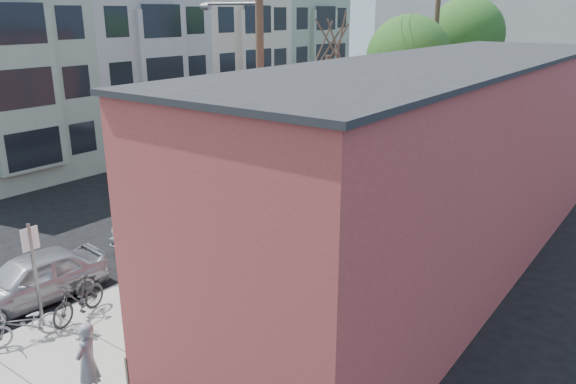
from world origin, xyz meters
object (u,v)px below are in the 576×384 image
Objects in this scene: parking_meter_near at (193,230)px; tree_leafy_mid at (409,58)px; patron_green at (249,281)px; sign_post at (34,266)px; tree_bare at (327,131)px; patio_chair_b at (191,331)px; utility_pole_near at (259,85)px; car_0 at (31,279)px; bus at (398,104)px; car_1 at (176,215)px; parking_meter_far at (341,169)px; car_4 at (391,139)px; patron_grey at (87,362)px; cyclist at (252,238)px; car_2 at (275,185)px; patio_chair_a at (207,312)px; parked_bike_a at (78,299)px; tree_leafy_far at (466,35)px; car_3 at (338,162)px; parked_bike_b at (25,324)px.

tree_leafy_mid reaches higher than parking_meter_near.
sign_post is at bearing -33.08° from patron_green.
tree_bare is 0.80× the size of tree_leafy_mid.
utility_pole_near is at bearing 132.89° from patio_chair_b.
car_0 is 31.53m from bus.
car_1 reaches higher than car_0.
car_4 reaches higher than parking_meter_far.
patron_grey is (-0.33, -2.58, 0.44)m from patio_chair_b.
tree_bare is at bearing -100.49° from cyclist.
car_0 is at bearing -47.65° from patron_green.
patio_chair_a is at bearing -56.94° from car_2.
bus is (-5.93, 31.14, 0.59)m from parked_bike_a.
parking_meter_near is 0.14× the size of tree_leafy_far.
patron_grey is (3.07, -21.30, -4.62)m from tree_leafy_mid.
parking_meter_far is 9.24m from cyclist.
tree_bare is 3.44× the size of patron_grey.
car_2 is (-1.55, 11.83, -1.13)m from sign_post.
parked_bike_a is 16.40m from car_3.
sign_post is at bearing -130.60° from patron_grey.
car_1 is (-1.89, 0.95, -0.19)m from parking_meter_near.
tree_leafy_far is (0.00, 8.03, 0.87)m from tree_leafy_mid.
car_1 is 25.66m from bus.
tree_leafy_far is 1.91× the size of car_4.
parking_meter_far is 0.26× the size of car_2.
tree_bare is at bearing 87.99° from sign_post.
car_2 is at bearing -114.70° from parking_meter_far.
car_2 reaches higher than patio_chair_b.
cyclist is (1.62, -22.32, -5.43)m from tree_leafy_far.
car_0 reaches higher than patio_chair_b.
sign_post is 5.61m from parking_meter_near.
patio_chair_a is 30.84m from bus.
utility_pole_near is 1.16× the size of tree_leafy_far.
patio_chair_a is (3.09, -25.89, -5.93)m from tree_leafy_far.
patio_chair_a is at bearing -70.55° from bus.
parked_bike_a is 0.40× the size of car_3.
parked_bike_b is at bearing -87.89° from utility_pole_near.
car_0 is (-1.59, -8.29, -4.68)m from utility_pole_near.
utility_pole_near is 5.60m from car_1.
patio_chair_b is 0.50× the size of patron_grey.
tree_leafy_far is (0.55, 22.78, 5.54)m from parking_meter_near.
tree_bare reaches higher than cyclist.
tree_leafy_mid reaches higher than patio_chair_a.
tree_bare is 1.26× the size of car_2.
tree_leafy_mid reaches higher than car_2.
tree_leafy_mid is at bearing 87.86° from parking_meter_near.
car_3 is at bearing 94.59° from car_2.
car_4 is (-1.55, 23.01, -1.09)m from sign_post.
utility_pole_near reaches higher than car_4.
parked_bike_a reaches higher than parked_bike_b.
parking_meter_far is (0.00, 9.43, 0.00)m from parking_meter_near.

